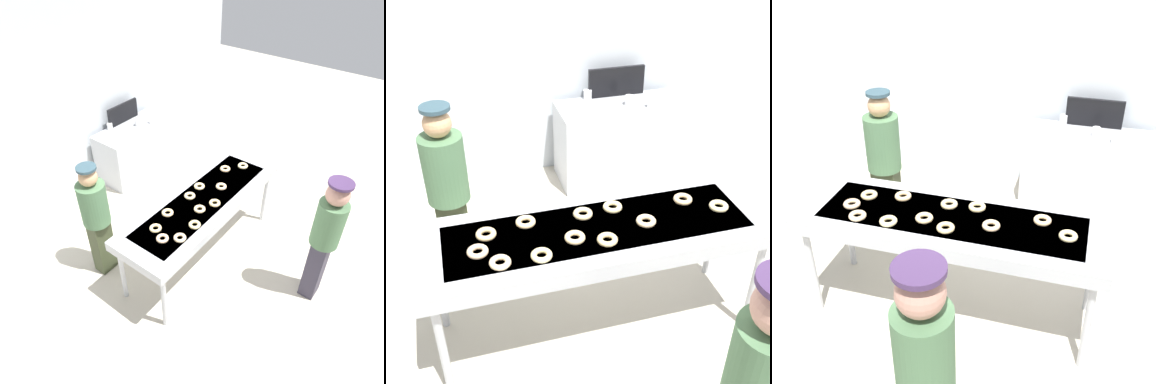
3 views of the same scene
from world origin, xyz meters
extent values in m
plane|color=beige|center=(0.00, 0.00, 0.00)|extent=(16.00, 16.00, 0.00)
cube|color=silver|center=(0.00, 2.52, 1.67)|extent=(8.00, 0.12, 3.33)
cube|color=#B7BABF|center=(0.00, 0.00, 0.88)|extent=(2.41, 0.78, 0.12)
cube|color=slate|center=(0.00, 0.00, 0.91)|extent=(2.05, 0.55, 0.07)
cylinder|color=#B7BABF|center=(-1.10, -0.31, 0.41)|extent=(0.06, 0.06, 0.82)
cylinder|color=#B7BABF|center=(1.10, -0.31, 0.41)|extent=(0.06, 0.06, 0.82)
cylinder|color=#B7BABF|center=(-1.10, 0.31, 0.41)|extent=(0.06, 0.06, 0.82)
cylinder|color=#B7BABF|center=(1.10, 0.31, 0.41)|extent=(0.06, 0.06, 0.82)
torus|color=beige|center=(0.32, -0.05, 0.96)|extent=(0.17, 0.17, 0.04)
torus|color=#EEC388|center=(0.68, 0.12, 0.96)|extent=(0.15, 0.15, 0.04)
torus|color=beige|center=(0.88, -0.03, 0.96)|extent=(0.16, 0.16, 0.04)
torus|color=#ECC789|center=(-0.18, -0.09, 0.96)|extent=(0.19, 0.19, 0.04)
torus|color=#E6C88A|center=(-0.06, 0.14, 0.96)|extent=(0.17, 0.17, 0.04)
torus|color=beige|center=(-0.80, -0.07, 0.96)|extent=(0.19, 0.19, 0.04)
torus|color=#E8C682|center=(0.01, -0.17, 0.96)|extent=(0.17, 0.17, 0.04)
torus|color=#E9C785|center=(-0.73, 0.10, 0.96)|extent=(0.14, 0.14, 0.04)
torus|color=beige|center=(-0.68, -0.21, 0.96)|extent=(0.16, 0.16, 0.04)
torus|color=#F7CB89|center=(-0.46, 0.16, 0.96)|extent=(0.18, 0.18, 0.04)
torus|color=#EFD38D|center=(0.16, 0.17, 0.96)|extent=(0.19, 0.19, 0.04)
torus|color=#E8CD89|center=(-0.43, -0.21, 0.96)|extent=(0.15, 0.15, 0.04)
cube|color=#373E26|center=(-0.94, 0.84, 0.40)|extent=(0.24, 0.18, 0.80)
cylinder|color=#4C724C|center=(-0.94, 0.84, 1.07)|extent=(0.33, 0.33, 0.54)
sphere|color=tan|center=(-0.94, 0.84, 1.44)|extent=(0.21, 0.21, 0.21)
cylinder|color=#2F4853|center=(-0.94, 0.84, 1.56)|extent=(0.22, 0.22, 0.03)
cube|color=#343040|center=(0.30, -1.41, 0.42)|extent=(0.24, 0.18, 0.84)
cylinder|color=#4C724C|center=(0.30, -1.41, 1.11)|extent=(0.31, 0.31, 0.54)
sphere|color=tan|center=(0.30, -1.41, 1.51)|extent=(0.24, 0.24, 0.24)
cylinder|color=#432C54|center=(0.30, -1.41, 1.64)|extent=(0.25, 0.25, 0.03)
cube|color=#B7BABF|center=(0.95, 2.07, 0.43)|extent=(1.41, 0.61, 0.86)
cylinder|color=white|center=(0.62, 2.30, 0.91)|extent=(0.09, 0.09, 0.11)
cylinder|color=white|center=(1.20, 1.92, 0.91)|extent=(0.09, 0.09, 0.11)
cylinder|color=white|center=(0.99, 2.04, 0.91)|extent=(0.09, 0.09, 0.11)
cube|color=black|center=(0.95, 2.33, 1.01)|extent=(0.63, 0.04, 0.32)
camera|label=1|loc=(-2.78, -1.97, 3.73)|focal=34.31mm
camera|label=2|loc=(-0.85, -2.54, 2.97)|focal=46.83mm
camera|label=3|loc=(0.93, -2.87, 2.97)|focal=44.46mm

